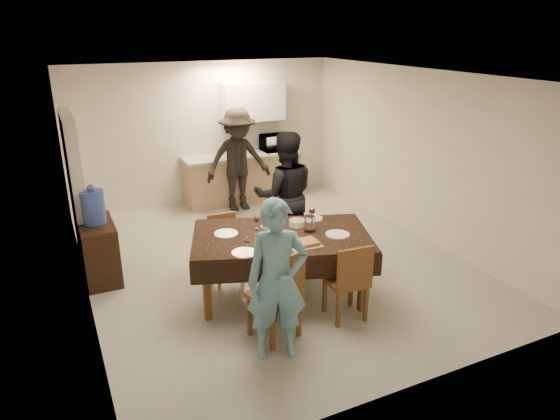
{
  "coord_description": "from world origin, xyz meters",
  "views": [
    {
      "loc": [
        -2.69,
        -5.92,
        3.18
      ],
      "look_at": [
        -0.02,
        -0.3,
        0.88
      ],
      "focal_mm": 32.0,
      "sensor_mm": 36.0,
      "label": 1
    }
  ],
  "objects_px": {
    "console": "(99,251)",
    "dining_table": "(282,238)",
    "person_kitchen": "(238,160)",
    "wine_bottle": "(276,221)",
    "person_near": "(277,281)",
    "person_far": "(285,196)",
    "savoury_tart": "(304,243)",
    "microwave": "(276,142)",
    "water_pitcher": "(309,224)",
    "water_jug": "(93,207)"
  },
  "relations": [
    {
      "from": "water_pitcher",
      "to": "console",
      "type": "bearing_deg",
      "value": 147.31
    },
    {
      "from": "dining_table",
      "to": "microwave",
      "type": "relative_size",
      "value": 4.21
    },
    {
      "from": "water_pitcher",
      "to": "person_kitchen",
      "type": "xyz_separation_m",
      "value": [
        0.3,
        3.23,
        0.0
      ]
    },
    {
      "from": "dining_table",
      "to": "wine_bottle",
      "type": "bearing_deg",
      "value": 154.42
    },
    {
      "from": "wine_bottle",
      "to": "microwave",
      "type": "bearing_deg",
      "value": 64.97
    },
    {
      "from": "person_near",
      "to": "person_far",
      "type": "relative_size",
      "value": 0.91
    },
    {
      "from": "water_pitcher",
      "to": "person_far",
      "type": "bearing_deg",
      "value": 79.7
    },
    {
      "from": "person_far",
      "to": "wine_bottle",
      "type": "bearing_deg",
      "value": 77.72
    },
    {
      "from": "water_pitcher",
      "to": "person_kitchen",
      "type": "distance_m",
      "value": 3.24
    },
    {
      "from": "console",
      "to": "microwave",
      "type": "xyz_separation_m",
      "value": [
        3.6,
        2.18,
        0.67
      ]
    },
    {
      "from": "savoury_tart",
      "to": "person_kitchen",
      "type": "relative_size",
      "value": 0.2
    },
    {
      "from": "savoury_tart",
      "to": "person_near",
      "type": "relative_size",
      "value": 0.22
    },
    {
      "from": "water_pitcher",
      "to": "person_near",
      "type": "distance_m",
      "value": 1.35
    },
    {
      "from": "dining_table",
      "to": "microwave",
      "type": "height_order",
      "value": "microwave"
    },
    {
      "from": "console",
      "to": "savoury_tart",
      "type": "relative_size",
      "value": 2.33
    },
    {
      "from": "water_jug",
      "to": "wine_bottle",
      "type": "bearing_deg",
      "value": -35.87
    },
    {
      "from": "console",
      "to": "person_kitchen",
      "type": "distance_m",
      "value": 3.19
    },
    {
      "from": "water_jug",
      "to": "wine_bottle",
      "type": "xyz_separation_m",
      "value": [
        1.93,
        -1.39,
        -0.02
      ]
    },
    {
      "from": "water_pitcher",
      "to": "savoury_tart",
      "type": "bearing_deg",
      "value": -127.15
    },
    {
      "from": "console",
      "to": "person_near",
      "type": "xyz_separation_m",
      "value": [
        1.43,
        -2.49,
        0.44
      ]
    },
    {
      "from": "water_jug",
      "to": "savoury_tart",
      "type": "bearing_deg",
      "value": -41.28
    },
    {
      "from": "dining_table",
      "to": "savoury_tart",
      "type": "xyz_separation_m",
      "value": [
        0.1,
        -0.38,
        0.06
      ]
    },
    {
      "from": "wine_bottle",
      "to": "savoury_tart",
      "type": "height_order",
      "value": "wine_bottle"
    },
    {
      "from": "microwave",
      "to": "person_near",
      "type": "height_order",
      "value": "person_near"
    },
    {
      "from": "console",
      "to": "person_near",
      "type": "bearing_deg",
      "value": -60.23
    },
    {
      "from": "wine_bottle",
      "to": "person_far",
      "type": "height_order",
      "value": "person_far"
    },
    {
      "from": "water_jug",
      "to": "person_kitchen",
      "type": "relative_size",
      "value": 0.23
    },
    {
      "from": "water_pitcher",
      "to": "person_far",
      "type": "xyz_separation_m",
      "value": [
        0.2,
        1.1,
        -0.0
      ]
    },
    {
      "from": "dining_table",
      "to": "wine_bottle",
      "type": "distance_m",
      "value": 0.22
    },
    {
      "from": "dining_table",
      "to": "console",
      "type": "height_order",
      "value": "dining_table"
    },
    {
      "from": "water_pitcher",
      "to": "savoury_tart",
      "type": "relative_size",
      "value": 0.54
    },
    {
      "from": "console",
      "to": "dining_table",
      "type": "bearing_deg",
      "value": -36.14
    },
    {
      "from": "console",
      "to": "person_near",
      "type": "distance_m",
      "value": 2.91
    },
    {
      "from": "person_far",
      "to": "person_kitchen",
      "type": "xyz_separation_m",
      "value": [
        0.1,
        2.13,
        0.0
      ]
    },
    {
      "from": "wine_bottle",
      "to": "person_near",
      "type": "distance_m",
      "value": 1.22
    },
    {
      "from": "wine_bottle",
      "to": "savoury_tart",
      "type": "relative_size",
      "value": 0.9
    },
    {
      "from": "water_jug",
      "to": "microwave",
      "type": "height_order",
      "value": "water_jug"
    },
    {
      "from": "console",
      "to": "water_jug",
      "type": "distance_m",
      "value": 0.61
    },
    {
      "from": "savoury_tart",
      "to": "person_far",
      "type": "xyz_separation_m",
      "value": [
        0.45,
        1.43,
        0.08
      ]
    },
    {
      "from": "savoury_tart",
      "to": "water_pitcher",
      "type": "bearing_deg",
      "value": 52.85
    },
    {
      "from": "person_kitchen",
      "to": "water_jug",
      "type": "bearing_deg",
      "value": -146.63
    },
    {
      "from": "person_far",
      "to": "person_kitchen",
      "type": "height_order",
      "value": "person_kitchen"
    },
    {
      "from": "water_jug",
      "to": "microwave",
      "type": "xyz_separation_m",
      "value": [
        3.6,
        2.18,
        0.06
      ]
    },
    {
      "from": "microwave",
      "to": "person_far",
      "type": "distance_m",
      "value": 2.79
    },
    {
      "from": "dining_table",
      "to": "savoury_tart",
      "type": "distance_m",
      "value": 0.4
    },
    {
      "from": "console",
      "to": "person_near",
      "type": "height_order",
      "value": "person_near"
    },
    {
      "from": "dining_table",
      "to": "person_far",
      "type": "height_order",
      "value": "person_far"
    },
    {
      "from": "dining_table",
      "to": "savoury_tart",
      "type": "bearing_deg",
      "value": -55.83
    },
    {
      "from": "person_near",
      "to": "microwave",
      "type": "bearing_deg",
      "value": 82.83
    },
    {
      "from": "dining_table",
      "to": "person_kitchen",
      "type": "distance_m",
      "value": 3.25
    }
  ]
}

